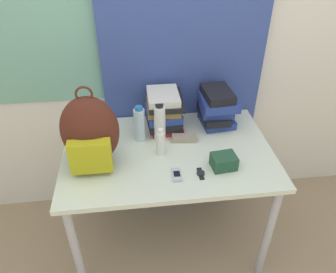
% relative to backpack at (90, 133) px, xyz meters
% --- Properties ---
extents(wall_back, '(6.00, 0.06, 2.50)m').
position_rel_backpack_xyz_m(wall_back, '(0.41, 0.53, 0.28)').
color(wall_back, silver).
rests_on(wall_back, ground_plane).
extents(curtain_blue, '(1.03, 0.04, 2.50)m').
position_rel_backpack_xyz_m(curtain_blue, '(0.57, 0.48, 0.28)').
color(curtain_blue, '#384C93').
rests_on(curtain_blue, ground_plane).
extents(desk, '(1.21, 0.79, 0.77)m').
position_rel_backpack_xyz_m(desk, '(0.42, 0.05, -0.29)').
color(desk, silver).
rests_on(desk, ground_plane).
extents(backpack, '(0.31, 0.24, 0.46)m').
position_rel_backpack_xyz_m(backpack, '(0.00, 0.00, 0.00)').
color(backpack, '#512319').
rests_on(backpack, desk).
extents(book_stack_left, '(0.23, 0.28, 0.25)m').
position_rel_backpack_xyz_m(book_stack_left, '(0.42, 0.30, -0.07)').
color(book_stack_left, red).
rests_on(book_stack_left, desk).
extents(book_stack_center, '(0.22, 0.27, 0.25)m').
position_rel_backpack_xyz_m(book_stack_center, '(0.75, 0.30, -0.07)').
color(book_stack_center, navy).
rests_on(book_stack_center, desk).
extents(water_bottle, '(0.07, 0.07, 0.23)m').
position_rel_backpack_xyz_m(water_bottle, '(0.26, 0.18, -0.09)').
color(water_bottle, silver).
rests_on(water_bottle, desk).
extents(sports_bottle, '(0.07, 0.07, 0.24)m').
position_rel_backpack_xyz_m(sports_bottle, '(0.38, 0.18, -0.08)').
color(sports_bottle, white).
rests_on(sports_bottle, desk).
extents(sunscreen_bottle, '(0.05, 0.05, 0.17)m').
position_rel_backpack_xyz_m(sunscreen_bottle, '(0.37, 0.03, -0.11)').
color(sunscreen_bottle, white).
rests_on(sunscreen_bottle, desk).
extents(cell_phone, '(0.05, 0.10, 0.02)m').
position_rel_backpack_xyz_m(cell_phone, '(0.44, -0.17, -0.19)').
color(cell_phone, '#B7BCC6').
rests_on(cell_phone, desk).
extents(sunglasses_case, '(0.16, 0.07, 0.04)m').
position_rel_backpack_xyz_m(sunglasses_case, '(0.53, 0.14, -0.18)').
color(sunglasses_case, gray).
rests_on(sunglasses_case, desk).
extents(camera_pouch, '(0.14, 0.12, 0.08)m').
position_rel_backpack_xyz_m(camera_pouch, '(0.70, -0.13, -0.15)').
color(camera_pouch, '#234C33').
rests_on(camera_pouch, desk).
extents(wristwatch, '(0.04, 0.09, 0.01)m').
position_rel_backpack_xyz_m(wristwatch, '(0.56, -0.17, -0.19)').
color(wristwatch, black).
rests_on(wristwatch, desk).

